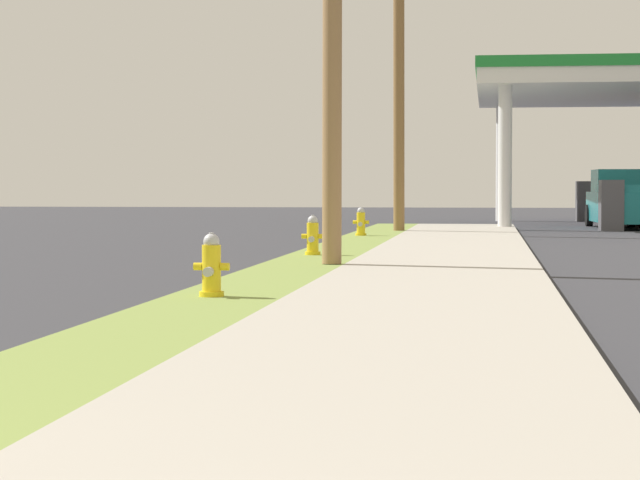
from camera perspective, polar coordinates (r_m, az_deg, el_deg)
The scene contains 6 objects.
fire_hydrant_second at distance 14.75m, azimuth -4.92°, elevation -1.29°, with size 0.42×0.38×0.74m.
fire_hydrant_third at distance 23.60m, azimuth -0.33°, elevation 0.12°, with size 0.42×0.37×0.74m.
fire_hydrant_fourth at distance 32.88m, azimuth 1.85°, elevation 0.77°, with size 0.42×0.37×0.74m.
utility_pole_midground at distance 21.11m, azimuth 0.56°, elevation 10.77°, with size 0.35×1.40×8.52m.
utility_pole_background at distance 36.76m, azimuth 3.57°, elevation 8.73°, with size 0.40×1.40×10.46m.
truck_teal_at_forecourt at distance 43.26m, azimuth 13.61°, elevation 1.72°, with size 2.32×5.47×1.97m.
Camera 1 is at (3.74, -3.27, 1.40)m, focal length 71.00 mm.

